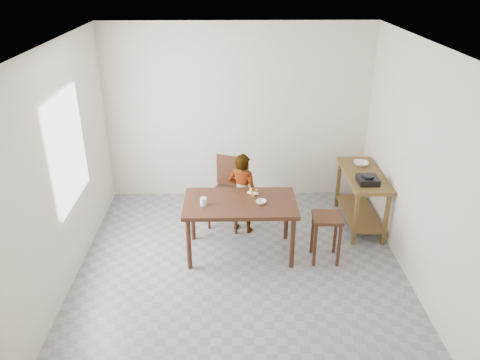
{
  "coord_description": "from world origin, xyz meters",
  "views": [
    {
      "loc": [
        -0.11,
        -4.82,
        3.49
      ],
      "look_at": [
        0.0,
        0.4,
        1.0
      ],
      "focal_mm": 35.0,
      "sensor_mm": 36.0,
      "label": 1
    }
  ],
  "objects_px": {
    "prep_counter": "(360,199)",
    "dining_chair": "(227,194)",
    "dining_table": "(240,228)",
    "child": "(242,193)",
    "stool": "(326,238)"
  },
  "relations": [
    {
      "from": "dining_table",
      "to": "prep_counter",
      "type": "relative_size",
      "value": 1.17
    },
    {
      "from": "child",
      "to": "stool",
      "type": "bearing_deg",
      "value": 169.16
    },
    {
      "from": "prep_counter",
      "to": "dining_chair",
      "type": "relative_size",
      "value": 1.23
    },
    {
      "from": "dining_table",
      "to": "stool",
      "type": "relative_size",
      "value": 2.23
    },
    {
      "from": "prep_counter",
      "to": "child",
      "type": "relative_size",
      "value": 1.04
    },
    {
      "from": "stool",
      "to": "child",
      "type": "bearing_deg",
      "value": 144.34
    },
    {
      "from": "prep_counter",
      "to": "child",
      "type": "xyz_separation_m",
      "value": [
        -1.68,
        -0.13,
        0.18
      ]
    },
    {
      "from": "dining_table",
      "to": "child",
      "type": "height_order",
      "value": "child"
    },
    {
      "from": "dining_chair",
      "to": "dining_table",
      "type": "bearing_deg",
      "value": -55.73
    },
    {
      "from": "prep_counter",
      "to": "stool",
      "type": "xyz_separation_m",
      "value": [
        -0.65,
        -0.87,
        -0.09
      ]
    },
    {
      "from": "child",
      "to": "stool",
      "type": "xyz_separation_m",
      "value": [
        1.03,
        -0.74,
        -0.27
      ]
    },
    {
      "from": "dining_table",
      "to": "prep_counter",
      "type": "xyz_separation_m",
      "value": [
        1.72,
        0.7,
        0.03
      ]
    },
    {
      "from": "dining_chair",
      "to": "stool",
      "type": "xyz_separation_m",
      "value": [
        1.23,
        -0.89,
        -0.17
      ]
    },
    {
      "from": "dining_chair",
      "to": "stool",
      "type": "distance_m",
      "value": 1.53
    },
    {
      "from": "prep_counter",
      "to": "dining_chair",
      "type": "bearing_deg",
      "value": 179.42
    }
  ]
}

